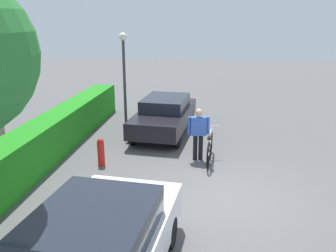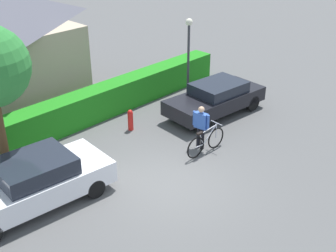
# 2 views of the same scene
# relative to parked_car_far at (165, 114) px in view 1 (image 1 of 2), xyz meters

# --- Properties ---
(ground_plane) EXTENTS (60.00, 60.00, 0.00)m
(ground_plane) POSITION_rel_parked_car_far_xyz_m (-4.78, -2.05, -0.69)
(ground_plane) COLOR #505050
(hedge_row) EXTENTS (15.51, 0.90, 1.19)m
(hedge_row) POSITION_rel_parked_car_far_xyz_m (-4.78, 3.13, -0.10)
(hedge_row) COLOR #1F7D1A
(hedge_row) RESTS_ON ground
(parked_car_far) EXTENTS (4.30, 2.09, 1.29)m
(parked_car_far) POSITION_rel_parked_car_far_xyz_m (0.00, 0.00, 0.00)
(parked_car_far) COLOR black
(parked_car_far) RESTS_ON ground
(bicycle) EXTENTS (1.75, 0.50, 0.96)m
(bicycle) POSITION_rel_parked_car_far_xyz_m (-2.61, -1.66, -0.28)
(bicycle) COLOR black
(bicycle) RESTS_ON ground
(person_rider) EXTENTS (0.26, 0.63, 1.55)m
(person_rider) POSITION_rel_parked_car_far_xyz_m (-2.49, -1.32, 0.21)
(person_rider) COLOR black
(person_rider) RESTS_ON ground
(street_lamp) EXTENTS (0.28, 0.28, 3.57)m
(street_lamp) POSITION_rel_parked_car_far_xyz_m (-0.02, 1.45, 1.67)
(street_lamp) COLOR #38383D
(street_lamp) RESTS_ON ground
(fire_hydrant) EXTENTS (0.20, 0.20, 0.81)m
(fire_hydrant) POSITION_rel_parked_car_far_xyz_m (-3.24, 1.40, -0.28)
(fire_hydrant) COLOR red
(fire_hydrant) RESTS_ON ground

